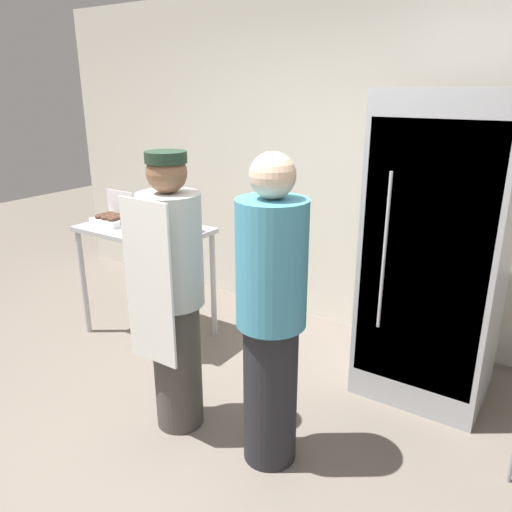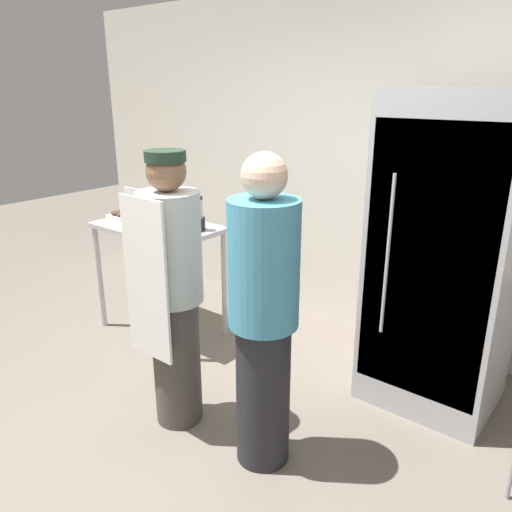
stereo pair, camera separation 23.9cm
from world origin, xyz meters
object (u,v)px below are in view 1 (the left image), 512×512
Objects in this scene: blender_pitcher at (185,217)px; person_baker at (173,293)px; binder_stack at (146,225)px; person_customer at (271,316)px; refrigerator at (437,252)px; donut_box at (112,218)px.

blender_pitcher is 0.16× the size of person_baker.
binder_stack is 0.20× the size of person_customer.
person_customer is at bearing 5.09° from person_baker.
binder_stack is at bearing 157.64° from person_customer.
binder_stack is (-2.00, -0.53, -0.01)m from refrigerator.
person_customer reaches higher than binder_stack.
blender_pitcher is (-1.75, -0.37, 0.06)m from refrigerator.
donut_box is (-2.39, -0.52, -0.01)m from refrigerator.
blender_pitcher is (0.64, 0.15, 0.07)m from donut_box.
person_baker is (0.62, -0.83, -0.18)m from blender_pitcher.
refrigerator is at bearing 46.84° from person_baker.
blender_pitcher is at bearing -167.97° from refrigerator.
person_baker reaches higher than blender_pitcher.
person_customer is at bearing -18.24° from donut_box.
binder_stack is at bearing -165.13° from refrigerator.
refrigerator is at bearing 12.37° from donut_box.
refrigerator is 5.88× the size of binder_stack.
donut_box is 1.98m from person_customer.
refrigerator reaches higher than binder_stack.
blender_pitcher is at bearing 148.16° from person_customer.
person_customer is (1.24, -0.77, -0.18)m from blender_pitcher.
donut_box is 1.11× the size of blender_pitcher.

